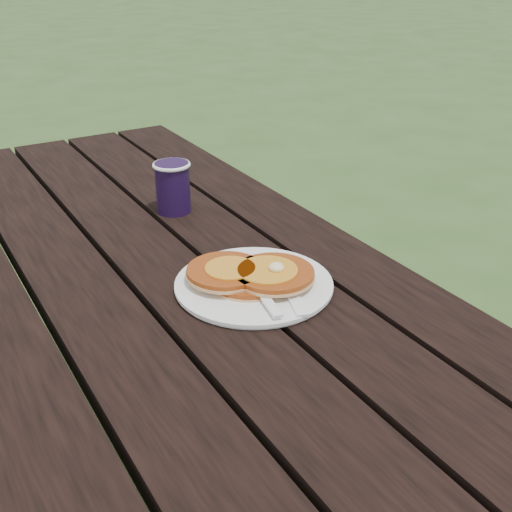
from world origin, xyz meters
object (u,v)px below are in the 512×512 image
plate (254,285)px  pancake_stack (251,274)px  coffee_cup (173,184)px  picnic_table (181,437)px

plate → pancake_stack: pancake_stack is taller
pancake_stack → coffee_cup: coffee_cup is taller
plate → coffee_cup: size_ratio=2.39×
plate → coffee_cup: bearing=86.5°
plate → pancake_stack: (-0.00, 0.00, 0.02)m
pancake_stack → coffee_cup: bearing=86.0°
picnic_table → coffee_cup: coffee_cup is taller
pancake_stack → coffee_cup: 0.37m
plate → coffee_cup: (0.02, 0.37, 0.06)m
picnic_table → plate: size_ratio=6.92×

